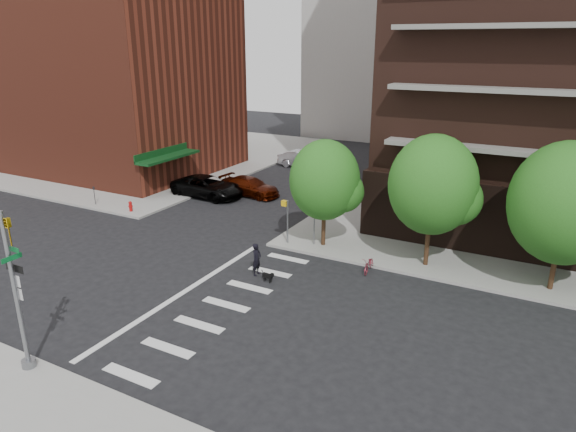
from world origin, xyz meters
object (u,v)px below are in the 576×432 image
(fire_hydrant, at_px, (130,206))
(parked_car_maroon, at_px, (250,187))
(parked_car_silver, at_px, (304,159))
(scooter, at_px, (369,264))
(parked_car_black, at_px, (207,187))
(dog_walker, at_px, (257,259))
(traffic_signal, at_px, (19,305))

(fire_hydrant, relative_size, parked_car_maroon, 0.15)
(fire_hydrant, bearing_deg, parked_car_silver, 76.00)
(fire_hydrant, xyz_separation_m, scooter, (18.04, -1.30, -0.14))
(parked_car_black, xyz_separation_m, dog_walker, (10.77, -10.25, 0.05))
(fire_hydrant, xyz_separation_m, parked_car_silver, (4.51, 18.10, 0.26))
(traffic_signal, xyz_separation_m, parked_car_silver, (-5.52, 33.39, -1.88))
(fire_hydrant, height_order, parked_car_silver, parked_car_silver)
(scooter, height_order, dog_walker, dog_walker)
(parked_car_silver, height_order, scooter, parked_car_silver)
(parked_car_black, relative_size, parked_car_maroon, 1.18)
(parked_car_maroon, relative_size, scooter, 3.19)
(traffic_signal, xyz_separation_m, scooter, (8.01, 13.99, -2.29))
(traffic_signal, distance_m, dog_walker, 11.46)
(scooter, relative_size, dog_walker, 0.90)
(traffic_signal, xyz_separation_m, parked_car_maroon, (-5.03, 23.01, -1.98))
(parked_car_silver, bearing_deg, traffic_signal, -168.10)
(dog_walker, bearing_deg, fire_hydrant, 72.29)
(parked_car_maroon, bearing_deg, traffic_signal, -162.65)
(parked_car_black, relative_size, scooter, 3.75)
(parked_car_silver, relative_size, dog_walker, 2.88)
(scooter, bearing_deg, traffic_signal, -124.48)
(parked_car_black, bearing_deg, traffic_signal, -158.27)
(parked_car_silver, bearing_deg, scooter, -142.59)
(fire_hydrant, distance_m, dog_walker, 13.79)
(traffic_signal, height_order, fire_hydrant, traffic_signal)
(parked_car_black, relative_size, parked_car_silver, 1.18)
(parked_car_silver, distance_m, dog_walker, 24.07)
(parked_car_black, distance_m, dog_walker, 14.87)
(fire_hydrant, distance_m, parked_car_black, 6.30)
(fire_hydrant, height_order, scooter, fire_hydrant)
(traffic_signal, relative_size, dog_walker, 3.49)
(traffic_signal, relative_size, fire_hydrant, 8.20)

